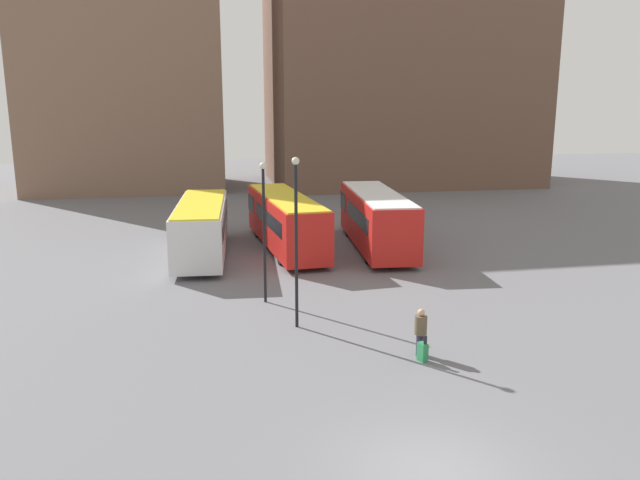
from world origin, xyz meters
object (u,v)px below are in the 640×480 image
(bus_0, at_px, (202,227))
(suitcase, at_px, (423,352))
(traveler, at_px, (421,328))
(lamp_post_1, at_px, (264,222))
(bus_1, at_px, (285,220))
(bus_2, at_px, (376,218))
(lamp_post_0, at_px, (296,231))

(bus_0, bearing_deg, suitcase, -152.67)
(traveler, relative_size, lamp_post_1, 0.27)
(bus_1, distance_m, suitcase, 17.00)
(suitcase, bearing_deg, lamp_post_1, 13.24)
(bus_1, bearing_deg, suitcase, -177.22)
(suitcase, bearing_deg, bus_2, -28.80)
(bus_0, bearing_deg, traveler, -151.69)
(bus_0, height_order, suitcase, bus_0)
(bus_2, distance_m, traveler, 15.70)
(bus_1, xyz_separation_m, lamp_post_0, (-1.36, -12.88, 2.02))
(bus_1, height_order, lamp_post_1, lamp_post_1)
(bus_0, relative_size, suitcase, 11.59)
(bus_0, relative_size, bus_2, 0.95)
(bus_2, bearing_deg, bus_0, 94.66)
(bus_0, height_order, bus_2, bus_2)
(bus_1, distance_m, lamp_post_0, 13.11)
(bus_0, xyz_separation_m, traveler, (6.95, -15.45, -0.66))
(bus_0, distance_m, lamp_post_0, 12.66)
(bus_2, height_order, traveler, bus_2)
(bus_0, xyz_separation_m, lamp_post_1, (2.50, -8.83, 1.83))
(bus_2, xyz_separation_m, traveler, (-2.89, -15.41, -0.80))
(bus_1, relative_size, lamp_post_0, 1.81)
(bus_0, bearing_deg, bus_1, -75.65)
(traveler, bearing_deg, lamp_post_1, 15.73)
(bus_0, bearing_deg, bus_2, -86.14)
(bus_1, bearing_deg, bus_0, 95.75)
(bus_1, distance_m, lamp_post_1, 10.09)
(traveler, relative_size, suitcase, 1.78)
(bus_1, height_order, bus_2, bus_2)
(bus_1, bearing_deg, lamp_post_0, 169.45)
(traveler, distance_m, lamp_post_1, 8.36)
(traveler, height_order, lamp_post_1, lamp_post_1)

